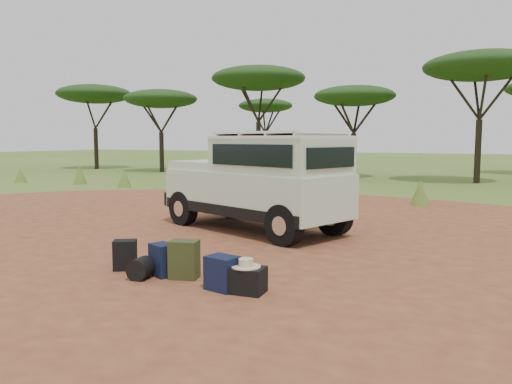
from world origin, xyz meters
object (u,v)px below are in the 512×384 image
at_px(duffel_navy, 222,273).
at_px(backpack_navy, 162,260).
at_px(backpack_olive, 184,260).
at_px(hard_case, 246,280).
at_px(safari_vehicle, 259,184).
at_px(backpack_black, 125,255).

bearing_deg(duffel_navy, backpack_navy, -179.06).
xyz_separation_m(backpack_olive, hard_case, (1.12, -0.19, -0.11)).
bearing_deg(safari_vehicle, backpack_olive, -59.79).
distance_m(backpack_olive, hard_case, 1.14).
height_order(safari_vehicle, hard_case, safari_vehicle).
relative_size(safari_vehicle, duffel_navy, 10.28).
relative_size(backpack_black, hard_case, 0.95).
height_order(backpack_olive, duffel_navy, backpack_olive).
distance_m(backpack_navy, duffel_navy, 1.16).
xyz_separation_m(backpack_black, duffel_navy, (1.88, -0.20, -0.00)).
distance_m(safari_vehicle, hard_case, 4.61).
height_order(backpack_navy, backpack_olive, backpack_olive).
distance_m(backpack_navy, hard_case, 1.50).
xyz_separation_m(backpack_black, backpack_olive, (1.10, 0.02, 0.05)).
distance_m(safari_vehicle, backpack_black, 4.03).
bearing_deg(backpack_navy, hard_case, 17.02).
bearing_deg(backpack_black, duffel_navy, -39.78).
bearing_deg(duffel_navy, safari_vehicle, 120.75).
relative_size(backpack_black, backpack_olive, 0.83).
bearing_deg(hard_case, backpack_navy, 167.73).
bearing_deg(safari_vehicle, backpack_navy, -65.08).
distance_m(duffel_navy, hard_case, 0.35).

